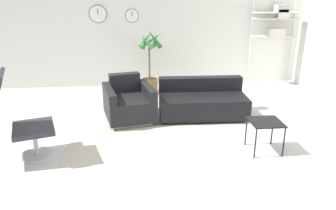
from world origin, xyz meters
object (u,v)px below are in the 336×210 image
(potted_plant, at_px, (150,68))
(shelf_unit, at_px, (277,22))
(lounge_chair, at_px, (3,105))
(side_table, at_px, (266,124))
(couch_low, at_px, (202,102))
(armchair_red, at_px, (129,104))

(potted_plant, distance_m, shelf_unit, 3.03)
(lounge_chair, xyz_separation_m, potted_plant, (1.95, 2.86, -0.23))
(side_table, bearing_deg, couch_low, 112.73)
(armchair_red, bearing_deg, side_table, 131.43)
(lounge_chair, distance_m, armchair_red, 2.06)
(lounge_chair, distance_m, potted_plant, 3.47)
(armchair_red, xyz_separation_m, shelf_unit, (3.31, 1.88, 1.16))
(armchair_red, height_order, potted_plant, potted_plant)
(lounge_chair, xyz_separation_m, couch_low, (2.80, 1.36, -0.52))
(couch_low, distance_m, potted_plant, 1.75)
(couch_low, relative_size, side_table, 3.48)
(shelf_unit, bearing_deg, couch_low, -137.67)
(armchair_red, distance_m, side_table, 2.33)
(armchair_red, distance_m, potted_plant, 1.62)
(side_table, height_order, potted_plant, potted_plant)
(lounge_chair, height_order, shelf_unit, shelf_unit)
(armchair_red, xyz_separation_m, side_table, (1.88, -1.38, 0.11))
(couch_low, distance_m, shelf_unit, 2.98)
(potted_plant, bearing_deg, shelf_unit, 6.72)
(lounge_chair, height_order, couch_low, lounge_chair)
(side_table, bearing_deg, shelf_unit, 66.34)
(lounge_chair, distance_m, shelf_unit, 5.82)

